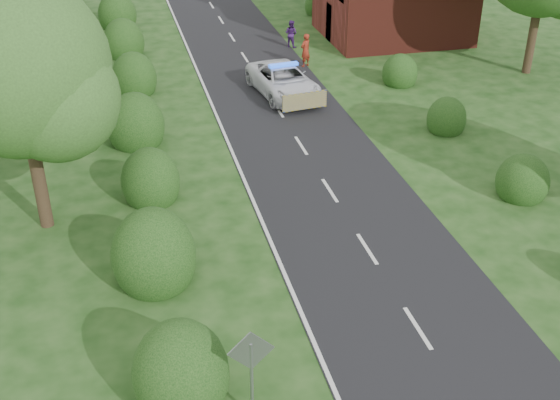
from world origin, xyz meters
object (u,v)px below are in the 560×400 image
object	(u,v)px
road_sign	(251,363)
pedestrian_purple	(291,34)
police_van	(284,81)
pedestrian_red	(305,50)

from	to	relation	value
road_sign	pedestrian_purple	world-z (taller)	road_sign
police_van	pedestrian_purple	xyz separation A→B (m)	(2.31, 7.44, 0.06)
road_sign	pedestrian_purple	bearing A→B (deg)	73.63
road_sign	police_van	xyz separation A→B (m)	(5.71, 19.86, -0.93)
police_van	pedestrian_red	distance (m)	4.47
pedestrian_red	pedestrian_purple	world-z (taller)	pedestrian_red
pedestrian_red	pedestrian_purple	xyz separation A→B (m)	(0.12, 3.55, -0.11)
pedestrian_purple	pedestrian_red	bearing A→B (deg)	131.88
road_sign	pedestrian_purple	size ratio (longest dim) A/B	1.61
police_van	pedestrian_red	bearing A→B (deg)	53.29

